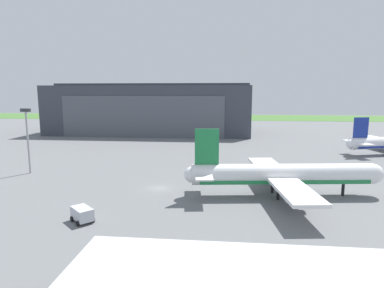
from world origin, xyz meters
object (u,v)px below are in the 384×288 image
at_px(apron_light_mast, 27,135).
at_px(pushback_tractor, 82,214).
at_px(maintenance_hangar, 151,109).
at_px(airliner_near_left, 283,175).

bearing_deg(apron_light_mast, pushback_tractor, -47.35).
relative_size(maintenance_hangar, airliner_near_left, 2.48).
relative_size(maintenance_hangar, pushback_tractor, 21.53).
xyz_separation_m(airliner_near_left, pushback_tractor, (-32.03, -15.54, -2.80)).
height_order(airliner_near_left, pushback_tractor, airliner_near_left).
bearing_deg(apron_light_mast, maintenance_hangar, 81.99).
height_order(airliner_near_left, apron_light_mast, apron_light_mast).
bearing_deg(airliner_near_left, pushback_tractor, -154.12).
distance_m(maintenance_hangar, pushback_tractor, 110.07).
distance_m(maintenance_hangar, apron_light_mast, 82.20).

